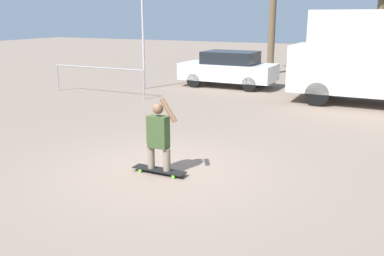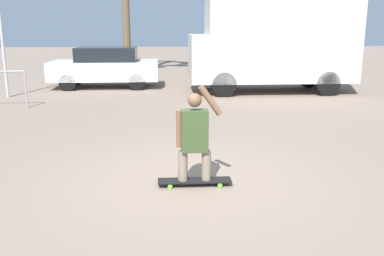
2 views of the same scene
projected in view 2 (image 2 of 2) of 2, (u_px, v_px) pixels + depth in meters
ground_plane at (194, 180)px, 6.61m from camera, size 80.00×80.00×0.00m
skateboard at (195, 181)px, 6.37m from camera, size 1.10×0.25×0.09m
person_skateboarder at (195, 134)px, 6.20m from camera, size 0.67×0.22×1.43m
camper_van at (274, 43)px, 14.85m from camera, size 5.64×2.20×3.16m
parked_car_white at (105, 67)px, 16.11m from camera, size 4.00×1.81×1.51m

